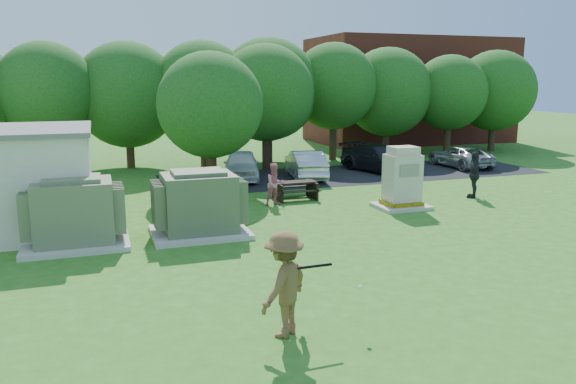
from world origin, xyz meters
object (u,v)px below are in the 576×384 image
object	(u,v)px
transformer_right	(199,205)
car_dark	(380,158)
generator_cabinet	(402,181)
person_walking_right	(474,175)
picnic_table	(295,188)
transformer_left	(74,214)
batter	(284,284)
car_silver_a	(305,164)
person_at_picnic	(275,184)
car_silver_b	(460,156)
car_white	(241,165)

from	to	relation	value
transformer_right	car_dark	distance (m)	14.66
generator_cabinet	person_walking_right	size ratio (longest dim) A/B	1.23
picnic_table	transformer_left	bearing A→B (deg)	-153.89
batter	car_silver_a	distance (m)	17.58
batter	person_at_picnic	world-z (taller)	batter
person_walking_right	transformer_left	bearing A→B (deg)	-39.57
batter	person_walking_right	xyz separation A→B (m)	(11.58, 9.69, -0.07)
batter	car_silver_b	bearing A→B (deg)	-173.55
picnic_table	generator_cabinet	bearing A→B (deg)	-40.19
person_walking_right	car_white	xyz separation A→B (m)	(-8.11, 7.41, -0.25)
batter	person_at_picnic	xyz separation A→B (m)	(3.29, 10.98, -0.20)
generator_cabinet	batter	bearing A→B (deg)	-130.85
generator_cabinet	car_white	xyz separation A→B (m)	(-4.28, 8.14, -0.32)
person_walking_right	car_white	size ratio (longest dim) A/B	0.46
person_at_picnic	car_white	world-z (taller)	person_at_picnic
generator_cabinet	batter	xyz separation A→B (m)	(-7.75, -8.96, -0.01)
transformer_left	generator_cabinet	world-z (taller)	generator_cabinet
transformer_left	car_white	distance (m)	12.01
picnic_table	car_white	size ratio (longest dim) A/B	0.41
person_walking_right	car_dark	distance (m)	7.31
person_walking_right	car_silver_a	world-z (taller)	person_walking_right
person_at_picnic	picnic_table	bearing A→B (deg)	24.14
person_at_picnic	car_silver_b	bearing A→B (deg)	13.67
car_white	car_silver_b	size ratio (longest dim) A/B	0.99
person_at_picnic	car_dark	xyz separation A→B (m)	(7.76, 5.99, -0.12)
transformer_right	car_silver_a	bearing A→B (deg)	51.63
batter	car_white	size ratio (longest dim) A/B	0.49
person_walking_right	car_white	bearing A→B (deg)	-89.37
generator_cabinet	car_white	size ratio (longest dim) A/B	0.56
car_dark	car_silver_b	bearing A→B (deg)	-15.59
picnic_table	person_at_picnic	distance (m)	1.42
generator_cabinet	person_at_picnic	size ratio (longest dim) A/B	1.43
car_dark	car_silver_b	xyz separation A→B (m)	(5.11, 0.05, -0.12)
picnic_table	car_silver_a	size ratio (longest dim) A/B	0.40
generator_cabinet	picnic_table	xyz separation A→B (m)	(-3.34, 2.82, -0.58)
car_dark	car_silver_b	size ratio (longest dim) A/B	1.15
transformer_right	picnic_table	size ratio (longest dim) A/B	1.73
generator_cabinet	car_dark	distance (m)	8.68
person_at_picnic	person_walking_right	xyz separation A→B (m)	(8.29, -1.30, 0.14)
car_silver_b	person_walking_right	bearing A→B (deg)	57.37
transformer_right	car_silver_b	bearing A→B (deg)	29.63
picnic_table	car_white	xyz separation A→B (m)	(-0.93, 5.31, 0.26)
transformer_left	picnic_table	bearing A→B (deg)	26.11
car_silver_b	batter	bearing A→B (deg)	45.86
transformer_left	car_silver_a	bearing A→B (deg)	39.34
car_silver_a	car_white	bearing A→B (deg)	-4.75
transformer_right	car_white	xyz separation A→B (m)	(3.75, 9.42, -0.25)
picnic_table	person_at_picnic	size ratio (longest dim) A/B	1.04
car_silver_b	generator_cabinet	bearing A→B (deg)	43.16
car_dark	car_white	bearing A→B (deg)	163.00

